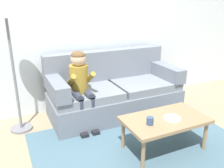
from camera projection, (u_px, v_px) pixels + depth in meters
name	position (u px, v px, depth m)	size (l,w,h in m)	color
ground	(133.00, 139.00, 3.19)	(10.00, 10.00, 0.00)	#9E896B
wall_back	(93.00, 23.00, 3.93)	(8.00, 0.10, 2.80)	silver
area_rug	(143.00, 148.00, 2.98)	(2.59, 1.93, 0.01)	#476675
couch	(114.00, 92.00, 3.85)	(2.06, 0.90, 0.98)	slate
coffee_table	(165.00, 121.00, 2.86)	(1.00, 0.58, 0.42)	#937551
person_child	(81.00, 82.00, 3.32)	(0.34, 0.58, 1.10)	olive
plate	(172.00, 118.00, 2.82)	(0.21, 0.21, 0.01)	white
donut	(172.00, 116.00, 2.81)	(0.12, 0.12, 0.04)	beige
mug	(150.00, 121.00, 2.68)	(0.08, 0.08, 0.09)	#334C72
toy_controller	(175.00, 122.00, 3.59)	(0.23, 0.09, 0.05)	gold
floor_lamp	(7.00, 23.00, 2.94)	(0.32, 0.32, 1.82)	slate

